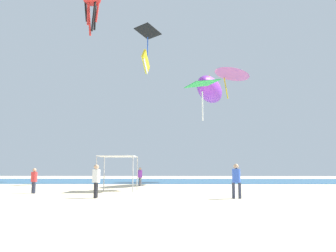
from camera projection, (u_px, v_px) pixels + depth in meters
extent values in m
cube|color=beige|center=(177.00, 196.00, 21.44)|extent=(110.00, 110.00, 0.10)
cube|color=#28608C|center=(177.00, 181.00, 45.67)|extent=(110.00, 19.21, 0.03)
cylinder|color=#B2B2B7|center=(96.00, 174.00, 23.68)|extent=(0.07, 0.07, 2.52)
cylinder|color=#B2B2B7|center=(133.00, 174.00, 23.62)|extent=(0.07, 0.07, 2.52)
cylinder|color=#B2B2B7|center=(104.00, 174.00, 26.26)|extent=(0.07, 0.07, 2.52)
cylinder|color=#B2B2B7|center=(137.00, 174.00, 26.19)|extent=(0.07, 0.07, 2.52)
cube|color=white|center=(118.00, 156.00, 25.10)|extent=(2.65, 2.66, 0.06)
cylinder|color=black|center=(95.00, 190.00, 18.95)|extent=(0.17, 0.17, 0.86)
cylinder|color=black|center=(96.00, 190.00, 19.28)|extent=(0.17, 0.17, 0.86)
cylinder|color=white|center=(96.00, 176.00, 19.21)|extent=(0.45, 0.45, 0.74)
sphere|color=tan|center=(96.00, 167.00, 19.28)|extent=(0.28, 0.28, 0.28)
cylinder|color=slate|center=(141.00, 182.00, 31.94)|extent=(0.16, 0.16, 0.80)
cylinder|color=slate|center=(139.00, 182.00, 32.22)|extent=(0.16, 0.16, 0.80)
cylinder|color=purple|center=(140.00, 174.00, 32.17)|extent=(0.42, 0.42, 0.70)
sphere|color=tan|center=(140.00, 169.00, 32.23)|extent=(0.26, 0.26, 0.26)
cylinder|color=#33384C|center=(35.00, 188.00, 22.56)|extent=(0.15, 0.15, 0.76)
cylinder|color=#33384C|center=(33.00, 188.00, 22.77)|extent=(0.15, 0.15, 0.76)
cylinder|color=red|center=(34.00, 177.00, 22.76)|extent=(0.40, 0.40, 0.66)
sphere|color=tan|center=(34.00, 170.00, 22.81)|extent=(0.25, 0.25, 0.25)
cylinder|color=#33384C|center=(240.00, 191.00, 18.71)|extent=(0.17, 0.17, 0.87)
cylinder|color=#33384C|center=(234.00, 191.00, 18.79)|extent=(0.17, 0.17, 0.87)
cylinder|color=blue|center=(236.00, 176.00, 18.85)|extent=(0.45, 0.45, 0.76)
sphere|color=tan|center=(236.00, 166.00, 18.91)|extent=(0.28, 0.28, 0.28)
cube|color=green|center=(202.00, 84.00, 29.14)|extent=(3.11, 3.12, 0.48)
cylinder|color=white|center=(203.00, 106.00, 28.89)|extent=(0.15, 0.15, 2.53)
cylinder|color=red|center=(97.00, 12.00, 37.35)|extent=(0.44, 0.24, 2.23)
cylinder|color=black|center=(95.00, 17.00, 37.81)|extent=(0.34, 0.48, 2.89)
cylinder|color=red|center=(89.00, 20.00, 37.72)|extent=(0.43, 0.51, 3.56)
cylinder|color=black|center=(86.00, 12.00, 37.26)|extent=(0.44, 0.24, 2.23)
cylinder|color=red|center=(88.00, 13.00, 36.72)|extent=(0.34, 0.48, 2.89)
cylinder|color=black|center=(94.00, 16.00, 36.72)|extent=(0.43, 0.51, 3.56)
cube|color=yellow|center=(146.00, 62.00, 39.86)|extent=(0.72, 3.53, 2.15)
cube|color=white|center=(146.00, 66.00, 39.80)|extent=(0.31, 2.73, 1.19)
ellipsoid|color=purple|center=(210.00, 90.00, 36.51)|extent=(4.75, 8.55, 2.74)
cone|color=orange|center=(210.00, 79.00, 36.67)|extent=(1.57, 1.48, 1.04)
cone|color=pink|center=(232.00, 71.00, 45.49)|extent=(6.06, 6.02, 1.87)
cylinder|color=yellow|center=(226.00, 86.00, 47.18)|extent=(0.80, 0.43, 3.64)
cube|color=black|center=(148.00, 31.00, 50.10)|extent=(4.23, 4.22, 0.94)
cylinder|color=blue|center=(148.00, 48.00, 49.79)|extent=(0.20, 0.20, 3.23)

